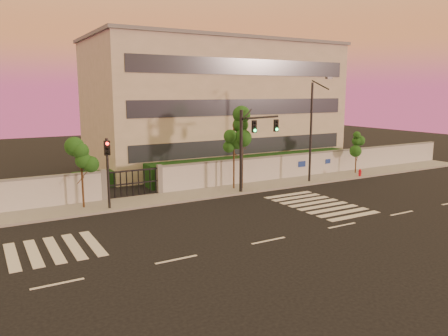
{
  "coord_description": "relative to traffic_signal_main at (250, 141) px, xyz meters",
  "views": [
    {
      "loc": [
        -12.33,
        -16.93,
        7.32
      ],
      "look_at": [
        0.89,
        6.0,
        2.7
      ],
      "focal_mm": 35.0,
      "sensor_mm": 36.0,
      "label": 1
    }
  ],
  "objects": [
    {
      "name": "sidewalk",
      "position": [
        -5.07,
        1.06,
        -3.77
      ],
      "size": [
        60.0,
        3.0,
        0.15
      ],
      "primitive_type": "cube",
      "color": "gray",
      "rests_on": "ground"
    },
    {
      "name": "fire_hydrant",
      "position": [
        11.31,
        -0.13,
        -3.47
      ],
      "size": [
        0.29,
        0.28,
        0.75
      ],
      "rotation": [
        0.0,
        0.0,
        -0.09
      ],
      "color": "red",
      "rests_on": "ground"
    },
    {
      "name": "street_tree_d",
      "position": [
        -0.64,
        1.2,
        -0.15
      ],
      "size": [
        1.54,
        1.22,
        5.02
      ],
      "color": "#382314",
      "rests_on": "ground"
    },
    {
      "name": "streetlight_east",
      "position": [
        6.07,
        0.22,
        0.71
      ],
      "size": [
        0.5,
        2.03,
        8.44
      ],
      "color": "black",
      "rests_on": "ground"
    },
    {
      "name": "ground",
      "position": [
        -5.07,
        -9.44,
        -3.84
      ],
      "size": [
        120.0,
        120.0,
        0.0
      ],
      "primitive_type": "plane",
      "color": "black",
      "rests_on": "ground"
    },
    {
      "name": "street_tree_e",
      "position": [
        -0.04,
        0.97,
        0.59
      ],
      "size": [
        1.63,
        1.3,
        6.03
      ],
      "color": "#382314",
      "rests_on": "ground"
    },
    {
      "name": "hedge_row",
      "position": [
        -3.9,
        5.3,
        -3.03
      ],
      "size": [
        41.0,
        4.25,
        1.8
      ],
      "color": "black",
      "rests_on": "ground"
    },
    {
      "name": "traffic_signal_secondary",
      "position": [
        -10.38,
        0.17,
        -0.96
      ],
      "size": [
        0.35,
        0.34,
        4.55
      ],
      "rotation": [
        0.0,
        0.0,
        -0.27
      ],
      "color": "black",
      "rests_on": "ground"
    },
    {
      "name": "traffic_signal_main",
      "position": [
        0.0,
        0.0,
        0.0
      ],
      "size": [
        3.78,
        1.32,
        6.08
      ],
      "rotation": [
        0.0,
        0.0,
        0.32
      ],
      "color": "black",
      "rests_on": "ground"
    },
    {
      "name": "perimeter_wall",
      "position": [
        -4.96,
        2.56,
        -2.77
      ],
      "size": [
        60.0,
        0.36,
        2.2
      ],
      "color": "#BABDC2",
      "rests_on": "ground"
    },
    {
      "name": "street_tree_c",
      "position": [
        -11.71,
        1.21,
        -0.55
      ],
      "size": [
        1.54,
        1.23,
        4.48
      ],
      "color": "#382314",
      "rests_on": "ground"
    },
    {
      "name": "street_tree_f",
      "position": [
        12.18,
        1.21,
        -1.07
      ],
      "size": [
        1.31,
        1.04,
        3.77
      ],
      "color": "#382314",
      "rests_on": "ground"
    },
    {
      "name": "institutional_building",
      "position": [
        3.93,
        12.55,
        2.31
      ],
      "size": [
        24.4,
        12.4,
        12.25
      ],
      "color": "#B3AF97",
      "rests_on": "ground"
    },
    {
      "name": "road_markings",
      "position": [
        -6.65,
        -5.68,
        -3.83
      ],
      "size": [
        57.0,
        7.62,
        0.02
      ],
      "color": "silver",
      "rests_on": "ground"
    }
  ]
}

